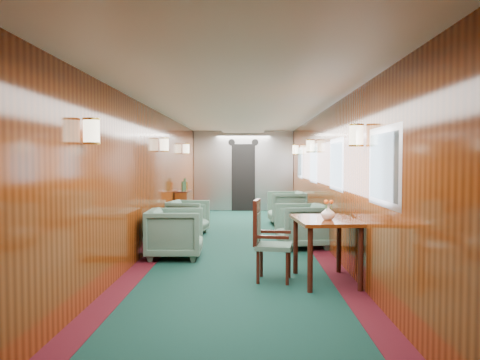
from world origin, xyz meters
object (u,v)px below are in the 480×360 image
(side_chair, at_px, (266,237))
(credenza, at_px, (184,208))
(armchair_right_near, at_px, (302,226))
(dining_table, at_px, (326,229))
(armchair_left_far, at_px, (188,217))
(armchair_left_near, at_px, (175,233))
(armchair_right_far, at_px, (287,208))

(side_chair, distance_m, credenza, 5.16)
(side_chair, distance_m, armchair_right_near, 2.33)
(dining_table, bearing_deg, credenza, 111.74)
(dining_table, bearing_deg, side_chair, 171.30)
(dining_table, height_order, side_chair, side_chair)
(side_chair, bearing_deg, armchair_right_near, 80.76)
(side_chair, height_order, armchair_left_far, side_chair)
(armchair_right_near, bearing_deg, armchair_left_near, -75.85)
(dining_table, distance_m, armchair_left_near, 2.53)
(side_chair, bearing_deg, armchair_left_far, 120.29)
(side_chair, relative_size, armchair_left_far, 1.33)
(dining_table, height_order, armchair_left_far, dining_table)
(armchair_right_near, bearing_deg, dining_table, -8.04)
(credenza, xyz_separation_m, armchair_right_near, (2.42, -2.64, -0.04))
(dining_table, xyz_separation_m, armchair_right_far, (-0.05, 5.25, -0.27))
(armchair_left_far, relative_size, armchair_right_near, 0.91)
(armchair_left_near, bearing_deg, credenza, 3.83)
(credenza, height_order, armchair_left_far, credenza)
(credenza, height_order, armchair_right_near, credenza)
(armchair_right_near, bearing_deg, armchair_right_far, 171.43)
(dining_table, distance_m, side_chair, 0.75)
(armchair_right_far, bearing_deg, armchair_left_near, -33.09)
(armchair_left_near, distance_m, armchair_left_far, 2.29)
(side_chair, xyz_separation_m, armchair_right_far, (0.68, 5.20, -0.16))
(credenza, height_order, armchair_right_far, credenza)
(armchair_right_far, bearing_deg, armchair_left_far, -59.07)
(armchair_left_far, bearing_deg, armchair_right_far, -43.62)
(side_chair, bearing_deg, armchair_left_near, 143.71)
(dining_table, height_order, armchair_right_far, dining_table)
(armchair_right_far, bearing_deg, armchair_right_near, -4.84)
(armchair_left_far, xyz_separation_m, armchair_right_far, (2.15, 1.57, 0.04))
(credenza, distance_m, armchair_left_near, 3.54)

